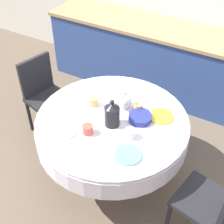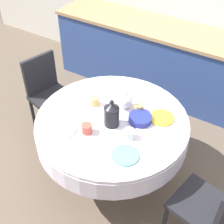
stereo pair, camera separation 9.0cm
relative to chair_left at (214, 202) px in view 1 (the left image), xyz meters
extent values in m
plane|color=brown|center=(-0.98, 0.19, -0.48)|extent=(12.00, 12.00, 0.00)
cube|color=#2D4784|center=(-0.98, 1.73, -0.06)|extent=(3.20, 0.60, 0.84)
cube|color=#A37F56|center=(-0.98, 1.73, 0.38)|extent=(3.24, 0.64, 0.04)
cylinder|color=brown|center=(-0.98, 0.19, -0.46)|extent=(0.44, 0.44, 0.04)
cylinder|color=brown|center=(-0.98, 0.19, -0.21)|extent=(0.11, 0.11, 0.47)
cylinder|color=silver|center=(-0.98, 0.19, 0.12)|extent=(1.31, 1.31, 0.18)
cylinder|color=silver|center=(-0.98, 0.19, 0.23)|extent=(1.30, 1.30, 0.03)
cube|color=black|center=(-0.07, 0.01, -0.06)|extent=(0.47, 0.47, 0.04)
cylinder|color=black|center=(-0.28, -0.12, -0.28)|extent=(0.04, 0.04, 0.41)
cylinder|color=black|center=(-0.21, 0.22, -0.28)|extent=(0.04, 0.04, 0.41)
cube|color=black|center=(-1.87, 0.42, -0.06)|extent=(0.49, 0.49, 0.04)
cube|color=black|center=(-2.04, 0.46, 0.17)|extent=(0.13, 0.38, 0.42)
cylinder|color=black|center=(-1.65, 0.55, -0.28)|extent=(0.04, 0.04, 0.41)
cylinder|color=black|center=(-1.74, 0.21, -0.28)|extent=(0.04, 0.04, 0.41)
cylinder|color=black|center=(-2.00, 0.63, -0.28)|extent=(0.04, 0.04, 0.41)
cylinder|color=black|center=(-2.08, 0.29, -0.28)|extent=(0.04, 0.04, 0.41)
cylinder|color=white|center=(-1.24, -0.13, 0.25)|extent=(0.21, 0.21, 0.01)
cylinder|color=#CC4C3D|center=(-1.06, -0.05, 0.28)|extent=(0.09, 0.09, 0.08)
cylinder|color=#60BCB7|center=(-0.68, -0.10, 0.25)|extent=(0.21, 0.21, 0.01)
cylinder|color=white|center=(-0.75, 0.08, 0.28)|extent=(0.09, 0.09, 0.08)
cylinder|color=white|center=(-1.31, 0.45, 0.25)|extent=(0.21, 0.21, 0.01)
cylinder|color=#DBB766|center=(-1.21, 0.28, 0.28)|extent=(0.09, 0.09, 0.08)
cylinder|color=yellow|center=(-0.63, 0.42, 0.25)|extent=(0.21, 0.21, 0.01)
cylinder|color=#DBB766|center=(-0.83, 0.40, 0.28)|extent=(0.09, 0.09, 0.08)
cylinder|color=black|center=(-0.95, 0.14, 0.33)|extent=(0.13, 0.13, 0.18)
cone|color=black|center=(-0.95, 0.14, 0.44)|extent=(0.11, 0.11, 0.04)
sphere|color=black|center=(-0.95, 0.14, 0.48)|extent=(0.04, 0.04, 0.04)
cylinder|color=white|center=(-0.96, 0.39, 0.25)|extent=(0.07, 0.07, 0.01)
sphere|color=white|center=(-0.96, 0.39, 0.32)|extent=(0.13, 0.13, 0.13)
cylinder|color=white|center=(-0.88, 0.39, 0.33)|extent=(0.08, 0.02, 0.05)
sphere|color=white|center=(-0.96, 0.39, 0.40)|extent=(0.03, 0.03, 0.03)
cylinder|color=navy|center=(-0.77, 0.30, 0.27)|extent=(0.20, 0.20, 0.05)
camera|label=1|loc=(-0.01, -1.51, 2.00)|focal=50.00mm
camera|label=2|loc=(0.06, -1.47, 2.00)|focal=50.00mm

